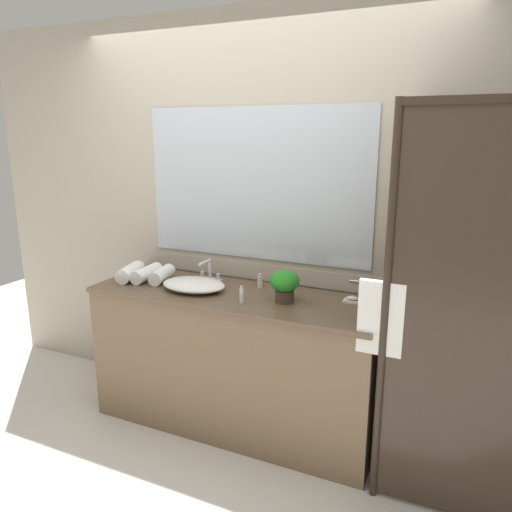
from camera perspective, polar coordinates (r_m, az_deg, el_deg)
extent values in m
plane|color=silver|center=(3.37, -2.46, -19.05)|extent=(8.00, 8.00, 0.00)
cube|color=#B2A893|center=(3.18, 0.12, 4.29)|extent=(4.40, 0.05, 2.60)
cube|color=#B2A893|center=(3.23, -0.10, -1.84)|extent=(1.80, 0.01, 0.11)
cube|color=silver|center=(3.12, -0.12, 8.38)|extent=(1.53, 0.01, 0.96)
cube|color=brown|center=(3.16, -2.46, -12.35)|extent=(1.80, 0.56, 0.87)
cube|color=brown|center=(2.98, -2.64, -4.66)|extent=(1.80, 0.58, 0.03)
cylinder|color=#2D2319|center=(2.41, 14.89, -6.82)|extent=(0.04, 0.04, 2.00)
cube|color=#382B21|center=(2.40, 26.85, -8.09)|extent=(0.96, 0.01, 1.96)
cube|color=#382B21|center=(2.68, 15.96, -4.78)|extent=(0.01, 0.57, 1.96)
cylinder|color=#2D2319|center=(2.38, 14.69, -3.37)|extent=(0.32, 0.02, 0.02)
cube|color=white|center=(2.43, 14.44, -7.09)|extent=(0.22, 0.04, 0.37)
ellipsoid|color=white|center=(3.05, -7.32, -3.35)|extent=(0.41, 0.29, 0.07)
cube|color=silver|center=(3.22, -5.41, -2.78)|extent=(0.17, 0.04, 0.02)
cylinder|color=silver|center=(3.20, -5.44, -1.55)|extent=(0.02, 0.02, 0.13)
cylinder|color=silver|center=(3.13, -6.05, -0.74)|extent=(0.02, 0.13, 0.02)
cylinder|color=silver|center=(3.25, -6.34, -2.15)|extent=(0.02, 0.02, 0.04)
cylinder|color=silver|center=(3.19, -4.48, -2.41)|extent=(0.02, 0.02, 0.04)
cylinder|color=#473828|center=(2.82, 3.39, -4.68)|extent=(0.11, 0.11, 0.07)
ellipsoid|color=#248222|center=(2.79, 3.41, -2.95)|extent=(0.17, 0.17, 0.13)
cube|color=silver|center=(2.87, 11.25, -5.21)|extent=(0.10, 0.07, 0.01)
ellipsoid|color=beige|center=(2.86, 11.26, -4.87)|extent=(0.07, 0.04, 0.02)
cylinder|color=silver|center=(2.78, -1.69, -4.70)|extent=(0.02, 0.02, 0.09)
cylinder|color=#B7B2A8|center=(2.77, -1.70, -3.69)|extent=(0.02, 0.02, 0.01)
cylinder|color=silver|center=(3.07, 0.49, -3.04)|extent=(0.03, 0.03, 0.08)
cylinder|color=#B7B2A8|center=(3.05, 0.49, -2.23)|extent=(0.03, 0.03, 0.02)
cylinder|color=white|center=(3.34, -14.55, -1.85)|extent=(0.16, 0.28, 0.10)
cylinder|color=white|center=(3.30, -12.72, -2.01)|extent=(0.11, 0.26, 0.09)
cylinder|color=white|center=(3.25, -10.98, -2.18)|extent=(0.13, 0.25, 0.09)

